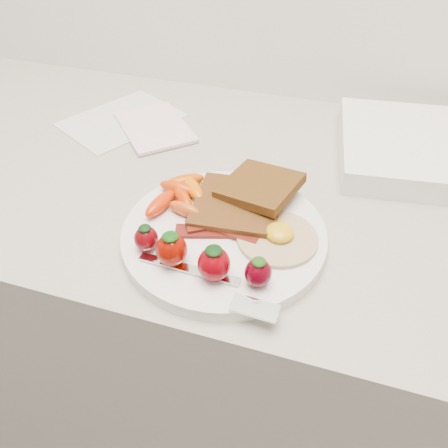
% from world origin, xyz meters
% --- Properties ---
extents(counter, '(2.00, 0.60, 0.90)m').
position_xyz_m(counter, '(0.00, 1.70, 0.45)').
color(counter, gray).
rests_on(counter, ground).
extents(plate, '(0.27, 0.27, 0.02)m').
position_xyz_m(plate, '(0.01, 1.55, 0.91)').
color(plate, white).
rests_on(plate, counter).
extents(toast_lower, '(0.13, 0.13, 0.01)m').
position_xyz_m(toast_lower, '(0.01, 1.60, 0.93)').
color(toast_lower, '#3F1D10').
rests_on(toast_lower, plate).
extents(toast_upper, '(0.12, 0.12, 0.02)m').
position_xyz_m(toast_upper, '(0.04, 1.63, 0.94)').
color(toast_upper, black).
rests_on(toast_upper, toast_lower).
extents(fried_egg, '(0.13, 0.13, 0.02)m').
position_xyz_m(fried_egg, '(0.08, 1.55, 0.92)').
color(fried_egg, beige).
rests_on(fried_egg, plate).
extents(bacon_strips, '(0.11, 0.08, 0.01)m').
position_xyz_m(bacon_strips, '(0.00, 1.55, 0.92)').
color(bacon_strips, '#410B09').
rests_on(bacon_strips, plate).
extents(baby_carrots, '(0.08, 0.12, 0.02)m').
position_xyz_m(baby_carrots, '(-0.07, 1.59, 0.93)').
color(baby_carrots, '#BD3304').
rests_on(baby_carrots, plate).
extents(strawberries, '(0.18, 0.05, 0.05)m').
position_xyz_m(strawberries, '(-0.00, 1.48, 0.94)').
color(strawberries, '#580208').
rests_on(strawberries, plate).
extents(fork, '(0.18, 0.05, 0.00)m').
position_xyz_m(fork, '(0.03, 1.45, 0.92)').
color(fork, silver).
rests_on(fork, plate).
extents(paper_sheet, '(0.23, 0.25, 0.00)m').
position_xyz_m(paper_sheet, '(-0.28, 1.81, 0.90)').
color(paper_sheet, silver).
rests_on(paper_sheet, counter).
extents(notepad, '(0.19, 0.19, 0.01)m').
position_xyz_m(notepad, '(-0.20, 1.79, 0.91)').
color(notepad, silver).
rests_on(notepad, paper_sheet).
extents(appliance, '(0.34, 0.28, 0.04)m').
position_xyz_m(appliance, '(0.28, 1.84, 0.92)').
color(appliance, white).
rests_on(appliance, counter).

